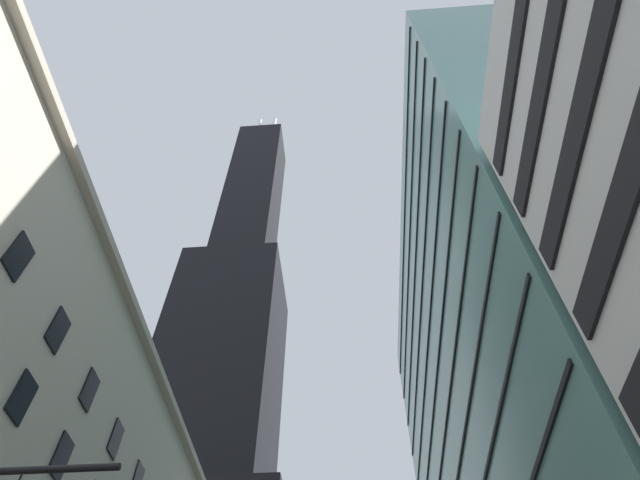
# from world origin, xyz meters

# --- Properties ---
(dark_skyscraper) EXTENTS (29.99, 29.99, 182.01)m
(dark_skyscraper) POSITION_xyz_m (-20.52, 73.24, 54.48)
(dark_skyscraper) COLOR black
(dark_skyscraper) RESTS_ON ground
(glass_office_midrise) EXTENTS (18.96, 46.26, 51.31)m
(glass_office_midrise) POSITION_xyz_m (20.43, 29.23, 25.65)
(glass_office_midrise) COLOR slate
(glass_office_midrise) RESTS_ON ground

